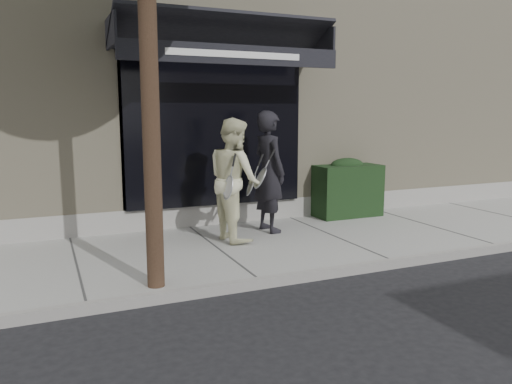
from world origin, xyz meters
name	(u,v)px	position (x,y,z in m)	size (l,w,h in m)	color
ground	(331,242)	(0.00, 0.00, 0.00)	(80.00, 80.00, 0.00)	black
sidewalk	(331,238)	(0.00, 0.00, 0.06)	(20.00, 3.00, 0.12)	gray
curb	(391,263)	(0.00, -1.55, 0.07)	(20.00, 0.10, 0.14)	gray
building_facade	(227,88)	(-0.01, 4.96, 2.74)	(14.30, 8.04, 5.64)	#B8AC8C
hedge	(346,188)	(1.10, 1.25, 0.66)	(1.30, 0.70, 1.14)	black
pedestrian_front	(269,172)	(-0.83, 0.68, 1.14)	(0.86, 0.93, 2.04)	black
pedestrian_back	(234,179)	(-1.57, 0.38, 1.08)	(0.81, 1.01, 1.93)	beige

